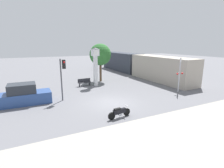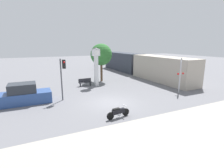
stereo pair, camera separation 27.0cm
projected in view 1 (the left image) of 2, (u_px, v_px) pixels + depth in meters
The scene contains 10 objects.
ground_plane at pixel (111, 103), 15.54m from camera, with size 120.00×120.00×0.00m, color slate.
sidewalk_strip at pixel (170, 141), 9.31m from camera, with size 36.00×6.00×0.10m.
motorcycle at pixel (119, 112), 12.32m from camera, with size 1.87×0.45×0.83m.
clock_tower at pixel (95, 61), 21.13m from camera, with size 0.96×0.96×4.69m.
freight_train at pixel (138, 65), 29.26m from camera, with size 2.80×22.05×3.40m.
traffic_light at pixel (63, 72), 15.64m from camera, with size 0.50×0.35×3.84m.
railroad_crossing_signal at pixel (180, 74), 18.56m from camera, with size 0.90×0.82×3.70m.
street_tree at pixel (100, 55), 23.61m from camera, with size 2.92×2.92×5.14m.
bench at pixel (84, 82), 21.55m from camera, with size 1.60×0.44×0.92m.
parked_car at pixel (25, 95), 15.13m from camera, with size 4.22×1.85×1.80m.
Camera 1 is at (-6.54, -13.24, 5.14)m, focal length 28.00 mm.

